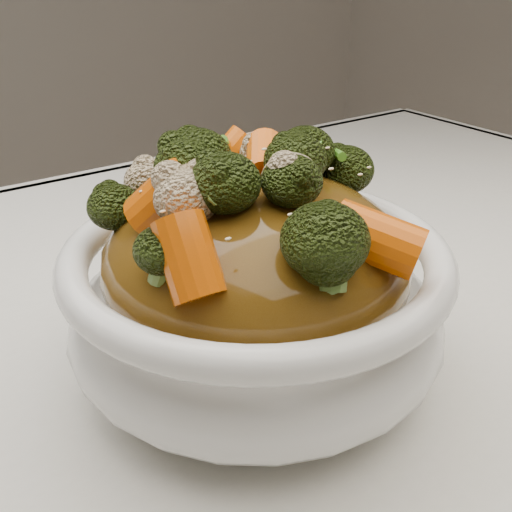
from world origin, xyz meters
TOP-DOWN VIEW (x-y plane):
  - tablecloth at (0.00, 0.00)m, footprint 1.20×0.80m
  - bowl at (-0.03, -0.05)m, footprint 0.29×0.29m
  - sauce_base at (-0.03, -0.05)m, footprint 0.23×0.23m
  - carrots at (-0.03, -0.05)m, footprint 0.23×0.23m
  - broccoli at (-0.03, -0.05)m, footprint 0.23×0.23m
  - cauliflower at (-0.03, -0.05)m, footprint 0.23×0.23m
  - scallions at (-0.03, -0.05)m, footprint 0.17×0.17m
  - sesame_seeds at (-0.03, -0.05)m, footprint 0.21×0.21m

SIDE VIEW (x-z plane):
  - tablecloth at x=0.00m, z-range 0.71..0.75m
  - bowl at x=-0.03m, z-range 0.75..0.85m
  - sauce_base at x=-0.03m, z-range 0.78..0.88m
  - cauliflower at x=-0.03m, z-range 0.88..0.92m
  - broccoli at x=-0.03m, z-range 0.87..0.92m
  - carrots at x=-0.03m, z-range 0.87..0.93m
  - scallions at x=-0.03m, z-range 0.89..0.91m
  - sesame_seeds at x=-0.03m, z-range 0.90..0.91m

